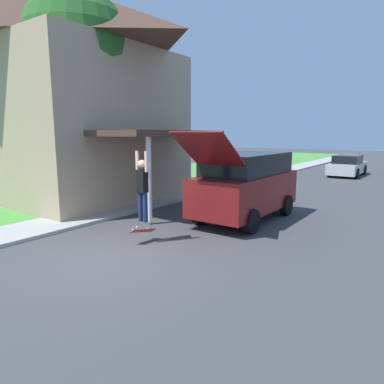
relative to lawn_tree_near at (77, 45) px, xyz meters
The scene contains 9 objects.
ground_plane 8.79m from the lawn_tree_near, 32.89° to the right, with size 120.00×120.00×0.00m, color #3D3D3F.
lawn 7.13m from the lawn_tree_near, 136.37° to the left, with size 10.00×80.00×0.08m.
sidewalk 6.81m from the lawn_tree_near, 56.42° to the left, with size 1.80×80.00×0.10m.
house 3.18m from the lawn_tree_near, 156.84° to the left, with size 11.96×7.86×9.20m.
lawn_tree_near is the anchor object (origin of this frame).
suv_parked 8.14m from the lawn_tree_near, 15.52° to the left, with size 2.04×5.25×2.93m.
car_down_street 18.97m from the lawn_tree_near, 69.57° to the left, with size 1.92×4.59×1.41m.
skateboarder 7.26m from the lawn_tree_near, 22.01° to the right, with size 0.41×0.21×1.85m.
skateboard 8.04m from the lawn_tree_near, 22.06° to the right, with size 0.29×0.77×0.30m.
Camera 1 is at (6.05, -5.04, 2.86)m, focal length 32.00 mm.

